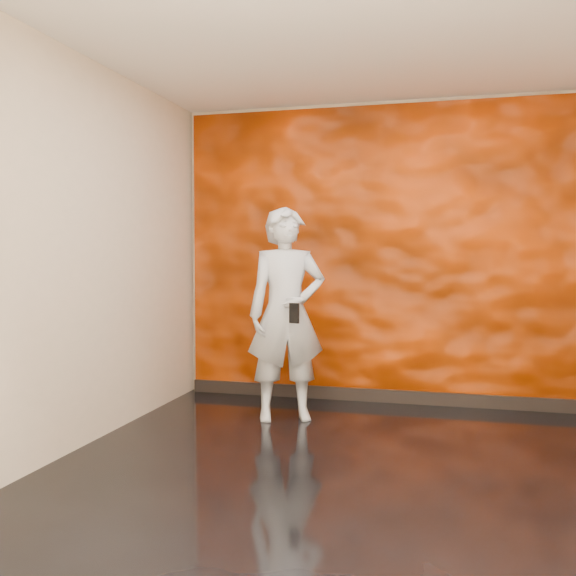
% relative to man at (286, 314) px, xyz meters
% --- Properties ---
extents(room, '(4.02, 4.02, 2.81)m').
position_rel_man_xyz_m(room, '(0.78, -1.10, 0.51)').
color(room, black).
rests_on(room, ground).
extents(feature_wall, '(3.90, 0.06, 2.75)m').
position_rel_man_xyz_m(feature_wall, '(0.78, 0.86, 0.49)').
color(feature_wall, '#DD3C00').
rests_on(feature_wall, ground).
extents(baseboard, '(3.90, 0.04, 0.12)m').
position_rel_man_xyz_m(baseboard, '(0.78, 0.82, -0.83)').
color(baseboard, black).
rests_on(baseboard, ground).
extents(man, '(0.76, 0.64, 1.77)m').
position_rel_man_xyz_m(man, '(0.00, 0.00, 0.00)').
color(man, '#92979F').
rests_on(man, ground).
extents(phone, '(0.09, 0.04, 0.16)m').
position_rel_man_xyz_m(phone, '(0.13, -0.24, 0.03)').
color(phone, black).
rests_on(phone, man).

